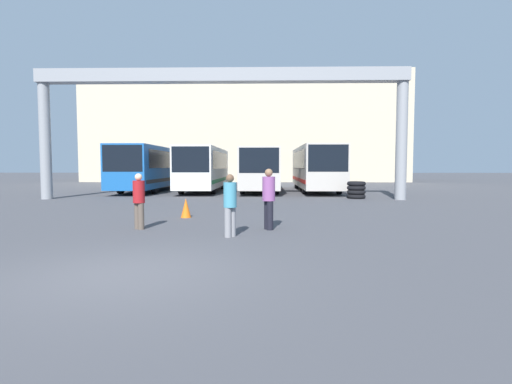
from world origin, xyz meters
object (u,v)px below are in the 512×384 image
at_px(bus_slot_1, 204,167).
at_px(pedestrian_near_center, 139,200).
at_px(bus_slot_0, 152,166).
at_px(pedestrian_far_center, 269,197).
at_px(tire_stack, 356,190).
at_px(bus_slot_2, 260,167).
at_px(bus_slot_3, 316,166).
at_px(traffic_cone, 186,208).
at_px(pedestrian_mid_left, 230,204).

bearing_deg(bus_slot_1, pedestrian_near_center, -87.52).
relative_size(bus_slot_0, pedestrian_far_center, 7.05).
bearing_deg(tire_stack, bus_slot_2, 131.44).
bearing_deg(pedestrian_near_center, bus_slot_0, 135.09).
xyz_separation_m(bus_slot_1, bus_slot_2, (4.03, 0.10, -0.04)).
height_order(bus_slot_2, bus_slot_3, bus_slot_3).
bearing_deg(traffic_cone, tire_stack, 46.89).
xyz_separation_m(pedestrian_mid_left, pedestrian_near_center, (-2.75, 1.20, -0.00)).
xyz_separation_m(pedestrian_mid_left, traffic_cone, (-1.91, 3.83, -0.52)).
xyz_separation_m(bus_slot_1, traffic_cone, (1.58, -14.60, -1.43)).
bearing_deg(bus_slot_3, bus_slot_2, -174.88).
height_order(bus_slot_3, pedestrian_near_center, bus_slot_3).
bearing_deg(pedestrian_near_center, bus_slot_1, 122.81).
height_order(pedestrian_mid_left, pedestrian_far_center, pedestrian_far_center).
distance_m(bus_slot_1, bus_slot_3, 8.08).
height_order(bus_slot_1, pedestrian_near_center, bus_slot_1).
xyz_separation_m(bus_slot_2, pedestrian_far_center, (0.46, -17.32, -0.80)).
xyz_separation_m(bus_slot_0, bus_slot_2, (8.07, -0.82, -0.10)).
xyz_separation_m(bus_slot_0, traffic_cone, (5.61, -15.52, -1.49)).
bearing_deg(bus_slot_3, pedestrian_mid_left, -103.61).
height_order(bus_slot_1, bus_slot_2, bus_slot_1).
bearing_deg(bus_slot_2, bus_slot_3, 5.12).
height_order(pedestrian_mid_left, traffic_cone, pedestrian_mid_left).
xyz_separation_m(bus_slot_3, traffic_cone, (-6.49, -15.07, -1.49)).
distance_m(pedestrian_far_center, tire_stack, 12.20).
xyz_separation_m(bus_slot_2, pedestrian_near_center, (-3.29, -17.34, -0.87)).
relative_size(pedestrian_near_center, traffic_cone, 2.36).
bearing_deg(bus_slot_3, bus_slot_0, 177.85).
height_order(traffic_cone, tire_stack, tire_stack).
height_order(pedestrian_near_center, pedestrian_far_center, pedestrian_far_center).
distance_m(bus_slot_2, pedestrian_far_center, 17.35).
bearing_deg(pedestrian_far_center, pedestrian_mid_left, 114.80).
height_order(pedestrian_mid_left, pedestrian_near_center, pedestrian_mid_left).
distance_m(bus_slot_1, pedestrian_near_center, 17.27).
relative_size(bus_slot_0, bus_slot_2, 1.15).
bearing_deg(bus_slot_0, pedestrian_mid_left, -68.75).
height_order(bus_slot_0, bus_slot_3, bus_slot_3).
distance_m(bus_slot_3, pedestrian_mid_left, 19.47).
bearing_deg(pedestrian_mid_left, bus_slot_3, 30.23).
relative_size(bus_slot_3, tire_stack, 11.02).
xyz_separation_m(bus_slot_1, pedestrian_mid_left, (3.49, -18.44, -0.91)).
bearing_deg(bus_slot_2, bus_slot_1, -178.53).
distance_m(bus_slot_0, pedestrian_far_center, 20.06).
height_order(bus_slot_1, traffic_cone, bus_slot_1).
relative_size(pedestrian_near_center, tire_stack, 1.56).
bearing_deg(bus_slot_3, tire_stack, -77.52).
bearing_deg(bus_slot_1, pedestrian_mid_left, -79.27).
relative_size(bus_slot_2, pedestrian_far_center, 6.12).
bearing_deg(bus_slot_3, traffic_cone, -113.30).
relative_size(bus_slot_3, pedestrian_mid_left, 7.06).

